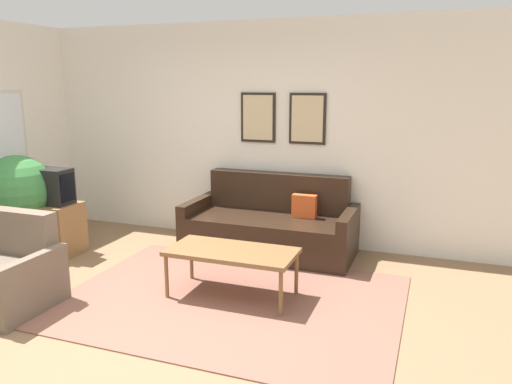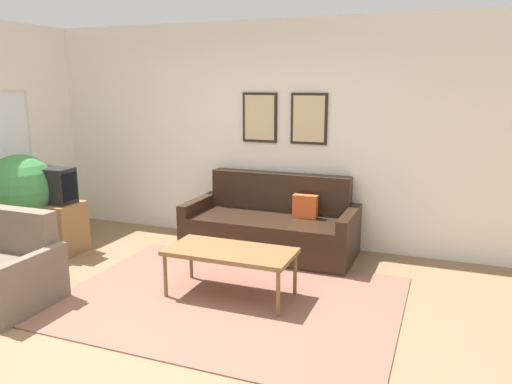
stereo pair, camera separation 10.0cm
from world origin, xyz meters
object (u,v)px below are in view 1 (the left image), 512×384
object	(u,v)px
potted_plant_tall	(18,192)
coffee_table	(232,254)
couch	(271,227)
tv	(43,186)
armchair	(2,277)

from	to	relation	value
potted_plant_tall	coffee_table	bearing A→B (deg)	-4.97
couch	potted_plant_tall	xyz separation A→B (m)	(-2.67, -1.10, 0.44)
tv	potted_plant_tall	world-z (taller)	potted_plant_tall
couch	armchair	size ratio (longest dim) A/B	2.20
coffee_table	armchair	xyz separation A→B (m)	(-1.84, -0.89, -0.15)
couch	coffee_table	xyz separation A→B (m)	(0.07, -1.34, 0.12)
couch	armchair	xyz separation A→B (m)	(-1.78, -2.22, -0.03)
couch	coffee_table	world-z (taller)	couch
coffee_table	armchair	world-z (taller)	armchair
couch	potted_plant_tall	size ratio (longest dim) A/B	1.68
couch	armchair	bearing A→B (deg)	-128.62
armchair	tv	bearing A→B (deg)	101.04
coffee_table	couch	bearing A→B (deg)	92.81
tv	potted_plant_tall	xyz separation A→B (m)	(-0.22, -0.17, -0.06)
couch	tv	size ratio (longest dim) A/B	2.84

